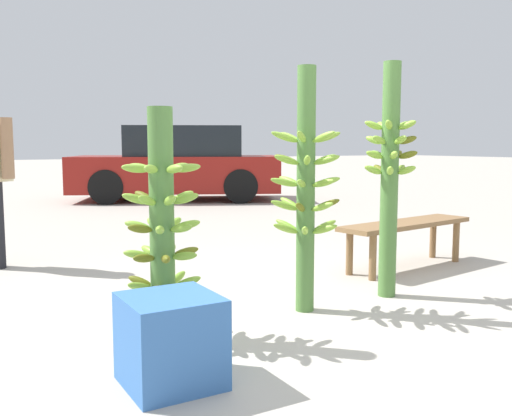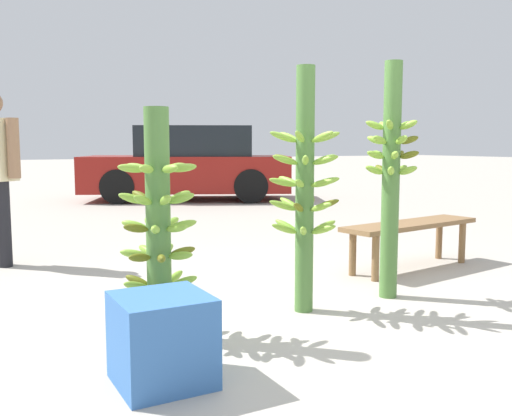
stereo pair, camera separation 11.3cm
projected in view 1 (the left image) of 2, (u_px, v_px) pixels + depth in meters
ground_plane at (321, 325)px, 3.46m from camera, size 80.00×80.00×0.00m
banana_stalk_left at (162, 225)px, 3.15m from camera, size 0.44×0.44×1.29m
banana_stalk_center at (306, 188)px, 3.67m from camera, size 0.48×0.48×1.58m
banana_stalk_right at (390, 175)px, 4.03m from camera, size 0.39×0.39×1.66m
market_bench at (406, 229)px, 5.02m from camera, size 1.48×0.55×0.41m
parked_car at (178, 165)px, 11.16m from camera, size 4.28×3.20×1.43m
produce_crate at (171, 340)px, 2.58m from camera, size 0.41×0.41×0.41m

